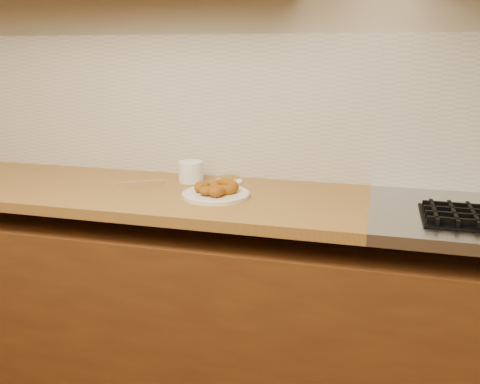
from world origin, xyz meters
name	(u,v)px	position (x,y,z in m)	size (l,w,h in m)	color
wall_back	(254,72)	(0.00, 2.00, 1.35)	(4.00, 0.02, 2.70)	tan
base_cabinet	(235,315)	(0.00, 1.69, 0.39)	(3.60, 0.60, 0.77)	#573010
butcher_block	(84,189)	(-0.65, 1.69, 0.88)	(2.30, 0.62, 0.04)	olive
backsplash	(253,108)	(0.00, 1.99, 1.20)	(3.60, 0.02, 0.60)	#BDB8AA
donut_plate	(216,195)	(-0.06, 1.66, 0.91)	(0.26, 0.26, 0.01)	beige
ring_donut	(224,187)	(-0.04, 1.68, 0.93)	(0.11, 0.11, 0.04)	brown
fried_dough_chunks	(210,189)	(-0.08, 1.64, 0.93)	(0.16, 0.18, 0.04)	brown
plastic_tub	(191,172)	(-0.24, 1.85, 0.94)	(0.10, 0.10, 0.09)	white
tub_lid	(228,182)	(-0.08, 1.87, 0.90)	(0.12, 0.12, 0.01)	white
brass_jar_lid	(229,178)	(-0.09, 1.92, 0.91)	(0.08, 0.08, 0.01)	gold
wooden_utensil	(141,183)	(-0.42, 1.75, 0.91)	(0.18, 0.02, 0.01)	#976B45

